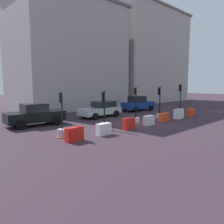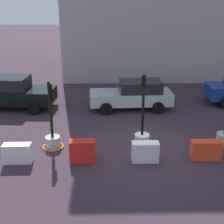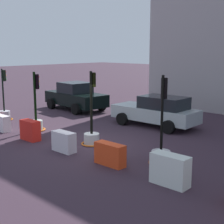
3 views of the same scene
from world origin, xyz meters
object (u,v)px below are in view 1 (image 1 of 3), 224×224
object	(u,v)px
construction_barrier_3	(149,120)
traffic_light_0	(63,130)
construction_barrier_0	(74,134)
construction_barrier_5	(179,114)
construction_barrier_6	(190,112)
car_black_sedan	(35,115)
traffic_light_3	(159,113)
traffic_light_4	(180,110)
construction_barrier_1	(104,129)
construction_barrier_4	(164,117)
traffic_light_1	(104,123)
construction_barrier_2	(129,124)
car_silver_hatchback	(101,109)
car_blue_estate	(138,104)
traffic_light_2	(136,117)

from	to	relation	value
construction_barrier_3	traffic_light_0	bearing A→B (deg)	168.85
construction_barrier_0	construction_barrier_5	world-z (taller)	construction_barrier_5
construction_barrier_0	construction_barrier_6	size ratio (longest dim) A/B	0.94
construction_barrier_5	car_black_sedan	world-z (taller)	car_black_sedan
traffic_light_3	construction_barrier_3	bearing A→B (deg)	-158.21
traffic_light_4	construction_barrier_1	world-z (taller)	traffic_light_4
traffic_light_4	construction_barrier_3	distance (m)	7.21
construction_barrier_4	car_black_sedan	size ratio (longest dim) A/B	0.25
traffic_light_1	construction_barrier_6	world-z (taller)	traffic_light_1
construction_barrier_2	car_silver_hatchback	size ratio (longest dim) A/B	0.21
car_silver_hatchback	construction_barrier_3	bearing A→B (deg)	-90.46
traffic_light_0	car_silver_hatchback	world-z (taller)	traffic_light_0
traffic_light_0	car_blue_estate	bearing A→B (deg)	21.15
construction_barrier_0	construction_barrier_4	xyz separation A→B (m)	(9.45, 0.13, -0.03)
car_black_sedan	car_blue_estate	world-z (taller)	car_blue_estate
traffic_light_4	construction_barrier_6	distance (m)	1.14
construction_barrier_1	construction_barrier_5	bearing A→B (deg)	0.52
traffic_light_1	construction_barrier_5	distance (m)	8.58
traffic_light_1	construction_barrier_2	distance (m)	1.77
construction_barrier_2	car_black_sedan	distance (m)	7.54
traffic_light_1	car_blue_estate	distance (m)	11.67
construction_barrier_5	car_blue_estate	bearing A→B (deg)	74.62
traffic_light_0	construction_barrier_0	distance (m)	1.40
traffic_light_3	traffic_light_4	bearing A→B (deg)	-2.98
construction_barrier_2	car_black_sedan	bearing A→B (deg)	124.58
construction_barrier_5	car_black_sedan	size ratio (longest dim) A/B	0.25
traffic_light_0	traffic_light_3	xyz separation A→B (m)	(10.60, 0.03, 0.02)
construction_barrier_2	car_blue_estate	size ratio (longest dim) A/B	0.22
traffic_light_0	car_blue_estate	distance (m)	14.66
car_black_sedan	construction_barrier_0	bearing A→B (deg)	-94.02
traffic_light_1	construction_barrier_1	distance (m)	1.66
traffic_light_1	traffic_light_2	world-z (taller)	traffic_light_2
traffic_light_0	car_silver_hatchback	bearing A→B (deg)	32.73
traffic_light_3	traffic_light_4	world-z (taller)	traffic_light_4
construction_barrier_6	traffic_light_4	bearing A→B (deg)	95.45
traffic_light_0	construction_barrier_6	distance (m)	14.32
construction_barrier_1	construction_barrier_0	bearing A→B (deg)	-179.66
traffic_light_2	construction_barrier_1	size ratio (longest dim) A/B	2.88
construction_barrier_3	car_black_sedan	world-z (taller)	car_black_sedan
construction_barrier_1	car_blue_estate	distance (m)	13.25
traffic_light_3	construction_barrier_3	world-z (taller)	traffic_light_3
traffic_light_2	construction_barrier_6	distance (m)	7.29
construction_barrier_2	car_blue_estate	distance (m)	11.19
construction_barrier_1	construction_barrier_6	distance (m)	12.03
traffic_light_1	construction_barrier_3	bearing A→B (deg)	-18.28
traffic_light_0	traffic_light_2	size ratio (longest dim) A/B	0.94
traffic_light_4	traffic_light_1	bearing A→B (deg)	-179.92
construction_barrier_4	traffic_light_3	bearing A→B (deg)	47.43
traffic_light_1	traffic_light_3	bearing A→B (deg)	1.58
construction_barrier_3	construction_barrier_5	distance (m)	4.81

